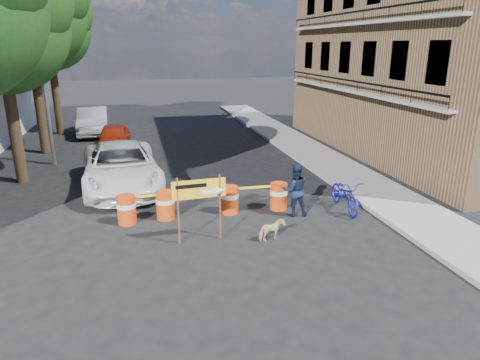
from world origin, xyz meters
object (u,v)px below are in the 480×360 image
barrel_mid_left (165,204)px  pedestrian (295,190)px  barrel_far_left (127,209)px  dog (272,230)px  barrel_mid_right (230,199)px  bicycle (346,180)px  suv_white (121,167)px  detour_sign (206,193)px  sedan_silver (93,121)px  sedan_red (114,138)px  barrel_far_right (279,196)px

barrel_mid_left → pedestrian: 4.11m
barrel_far_left → dog: bearing=-29.2°
barrel_mid_right → bicycle: 3.85m
pedestrian → suv_white: bearing=-31.5°
detour_sign → pedestrian: 3.29m
barrel_mid_right → detour_sign: (-1.05, -1.86, 0.92)m
dog → sedan_silver: sedan_silver is taller
detour_sign → dog: 2.11m
barrel_mid_left → barrel_far_left: bearing=-174.3°
bicycle → suv_white: (-7.20, 4.18, -0.21)m
barrel_far_left → pedestrian: pedestrian is taller
sedan_red → sedan_silver: sedan_silver is taller
suv_white → sedan_red: bearing=90.2°
barrel_mid_left → dog: (2.76, -2.32, -0.16)m
dog → suv_white: bearing=18.0°
dog → barrel_mid_right: bearing=-0.5°
barrel_mid_right → sedan_silver: bearing=110.0°
suv_white → sedan_red: 6.23m
barrel_far_left → dog: barrel_far_left is taller
pedestrian → detour_sign: bearing=27.6°
sedan_silver → dog: bearing=-73.2°
barrel_far_right → bicycle: 2.26m
barrel_mid_right → suv_white: suv_white is taller
barrel_far_left → bicycle: size_ratio=0.44×
barrel_mid_left → dog: barrel_mid_left is taller
detour_sign → pedestrian: bearing=17.6°
detour_sign → bicycle: bearing=10.8°
barrel_far_left → bicycle: 7.04m
detour_sign → sedan_silver: 17.09m
sedan_silver → barrel_mid_left: bearing=-80.2°
barrel_far_left → bicycle: bearing=-4.3°
dog → suv_white: size_ratio=0.12×
sedan_red → barrel_mid_left: bearing=-78.1°
suv_white → sedan_silver: 11.29m
barrel_far_left → suv_white: 3.68m
pedestrian → sedan_red: pedestrian is taller
barrel_mid_right → dog: 2.42m
barrel_far_left → pedestrian: size_ratio=0.53×
pedestrian → barrel_far_left: bearing=0.2°
barrel_far_left → sedan_red: sedan_red is taller
suv_white → barrel_far_left: bearing=-91.1°
barrel_far_left → sedan_red: (-0.69, 9.86, 0.22)m
barrel_far_right → sedan_silver: sedan_silver is taller
barrel_far_right → suv_white: size_ratio=0.15×
detour_sign → sedan_silver: size_ratio=0.39×
detour_sign → dog: size_ratio=2.60×
sedan_silver → sedan_red: bearing=-76.7°
barrel_mid_right → barrel_far_right: 1.65m
barrel_far_left → barrel_mid_right: size_ratio=1.00×
barrel_mid_left → pedestrian: (4.04, -0.70, 0.38)m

